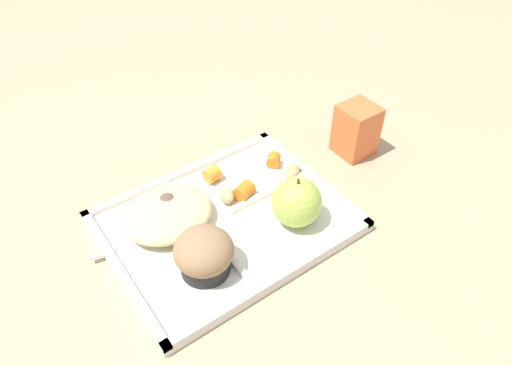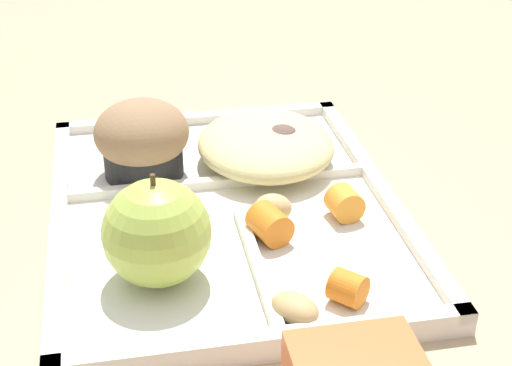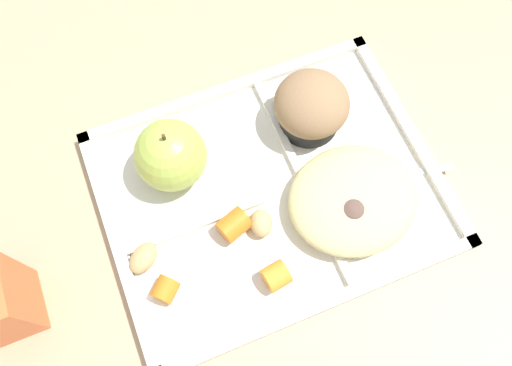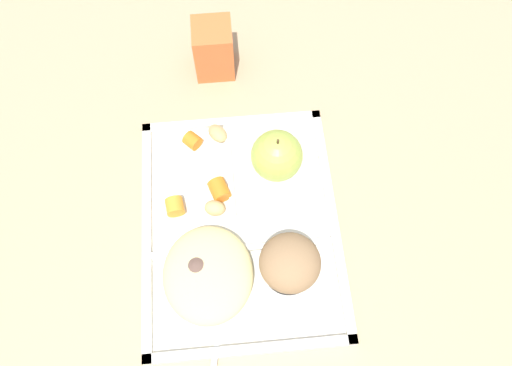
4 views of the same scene
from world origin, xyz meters
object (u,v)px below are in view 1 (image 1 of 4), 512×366
(lunch_tray, at_px, (226,222))
(plastic_fork, at_px, (150,240))
(green_apple, at_px, (297,202))
(milk_carton, at_px, (356,130))
(bran_muffin, at_px, (204,254))

(lunch_tray, distance_m, plastic_fork, 0.12)
(green_apple, height_order, milk_carton, same)
(lunch_tray, xyz_separation_m, milk_carton, (-0.29, -0.02, 0.04))
(bran_muffin, relative_size, plastic_fork, 0.56)
(green_apple, distance_m, bran_muffin, 0.16)
(plastic_fork, bearing_deg, green_apple, 155.21)
(lunch_tray, relative_size, plastic_fork, 2.44)
(lunch_tray, bearing_deg, green_apple, 145.25)
(green_apple, relative_size, plastic_fork, 0.58)
(lunch_tray, height_order, milk_carton, milk_carton)
(green_apple, xyz_separation_m, bran_muffin, (0.16, 0.00, -0.00))
(lunch_tray, height_order, green_apple, green_apple)
(bran_muffin, xyz_separation_m, milk_carton, (-0.36, -0.08, 0.00))
(lunch_tray, xyz_separation_m, green_apple, (-0.09, 0.06, 0.04))
(lunch_tray, relative_size, bran_muffin, 4.33)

